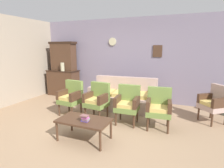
# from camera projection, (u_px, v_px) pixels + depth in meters

# --- Properties ---
(ground_plane) EXTENTS (7.68, 7.68, 0.00)m
(ground_plane) POSITION_uv_depth(u_px,v_px,m) (93.00, 131.00, 3.93)
(ground_plane) COLOR #997A5B
(wall_back_with_decor) EXTENTS (6.40, 0.09, 2.70)m
(wall_back_with_decor) POSITION_uv_depth(u_px,v_px,m) (130.00, 60.00, 6.04)
(wall_back_with_decor) COLOR gray
(wall_back_with_decor) RESTS_ON ground
(side_cabinet) EXTENTS (1.16, 0.55, 0.93)m
(side_cabinet) POSITION_uv_depth(u_px,v_px,m) (63.00, 83.00, 6.79)
(side_cabinet) COLOR #472D1E
(side_cabinet) RESTS_ON ground
(cabinet_upper_hutch) EXTENTS (0.99, 0.38, 1.03)m
(cabinet_upper_hutch) POSITION_uv_depth(u_px,v_px,m) (63.00, 56.00, 6.66)
(cabinet_upper_hutch) COLOR #472D1E
(cabinet_upper_hutch) RESTS_ON side_cabinet
(vase_on_cabinet) EXTENTS (0.14, 0.14, 0.30)m
(vase_on_cabinet) POSITION_uv_depth(u_px,v_px,m) (62.00, 67.00, 6.46)
(vase_on_cabinet) COLOR tan
(vase_on_cabinet) RESTS_ON side_cabinet
(floral_couch) EXTENTS (1.91, 0.92, 0.90)m
(floral_couch) POSITION_uv_depth(u_px,v_px,m) (123.00, 98.00, 5.28)
(floral_couch) COLOR tan
(floral_couch) RESTS_ON ground
(armchair_row_middle) EXTENTS (0.56, 0.54, 0.90)m
(armchair_row_middle) POSITION_uv_depth(u_px,v_px,m) (71.00, 96.00, 4.80)
(armchair_row_middle) COLOR olive
(armchair_row_middle) RESTS_ON ground
(armchair_near_couch_end) EXTENTS (0.57, 0.54, 0.90)m
(armchair_near_couch_end) POSITION_uv_depth(u_px,v_px,m) (97.00, 99.00, 4.54)
(armchair_near_couch_end) COLOR olive
(armchair_near_couch_end) RESTS_ON ground
(armchair_near_cabinet) EXTENTS (0.55, 0.52, 0.90)m
(armchair_near_cabinet) POSITION_uv_depth(u_px,v_px,m) (128.00, 103.00, 4.24)
(armchair_near_cabinet) COLOR olive
(armchair_near_cabinet) RESTS_ON ground
(armchair_by_doorway) EXTENTS (0.57, 0.55, 0.90)m
(armchair_by_doorway) POSITION_uv_depth(u_px,v_px,m) (159.00, 106.00, 3.98)
(armchair_by_doorway) COLOR olive
(armchair_by_doorway) RESTS_ON ground
(wingback_chair_by_fireplace) EXTENTS (0.71, 0.71, 0.90)m
(wingback_chair_by_fireplace) POSITION_uv_depth(u_px,v_px,m) (215.00, 102.00, 4.29)
(wingback_chair_by_fireplace) COLOR tan
(wingback_chair_by_fireplace) RESTS_ON ground
(coffee_table) EXTENTS (1.00, 0.56, 0.42)m
(coffee_table) POSITION_uv_depth(u_px,v_px,m) (84.00, 122.00, 3.48)
(coffee_table) COLOR #472D1E
(coffee_table) RESTS_ON ground
(book_stack_on_table) EXTENTS (0.15, 0.12, 0.12)m
(book_stack_on_table) POSITION_uv_depth(u_px,v_px,m) (85.00, 118.00, 3.36)
(book_stack_on_table) COLOR #5B48B0
(book_stack_on_table) RESTS_ON coffee_table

